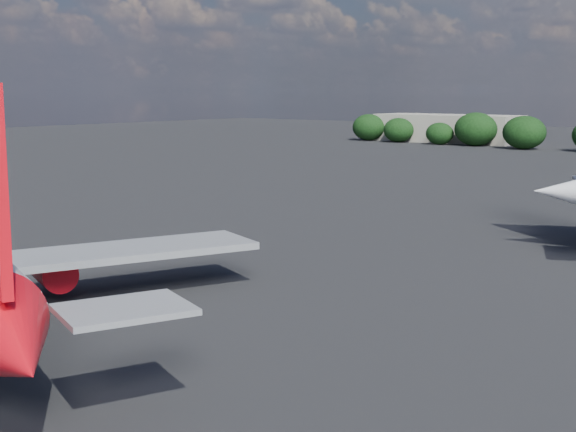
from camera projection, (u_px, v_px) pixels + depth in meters
The scene contains 2 objects.
ground at pixel (432, 220), 94.11m from camera, with size 500.00×500.00×0.00m, color black.
terminal_building at pixel (448, 128), 235.75m from camera, with size 42.00×16.00×8.00m.
Camera 1 is at (43.88, -23.62, 15.12)m, focal length 50.00 mm.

